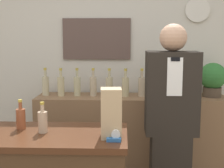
% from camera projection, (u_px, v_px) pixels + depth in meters
% --- Properties ---
extents(back_wall, '(5.20, 0.09, 2.70)m').
position_uv_depth(back_wall, '(110.00, 59.00, 3.46)').
color(back_wall, beige).
rests_on(back_wall, ground_plane).
extents(back_shelf, '(1.95, 0.44, 0.99)m').
position_uv_depth(back_shelf, '(131.00, 142.00, 3.30)').
color(back_shelf, brown).
rests_on(back_shelf, ground_plane).
extents(shopkeeper, '(0.43, 0.27, 1.71)m').
position_uv_depth(shopkeeper, '(171.00, 126.00, 2.64)').
color(shopkeeper, black).
rests_on(shopkeeper, ground_plane).
extents(potted_plant, '(0.27, 0.27, 0.35)m').
position_uv_depth(potted_plant, '(213.00, 78.00, 3.18)').
color(potted_plant, '#4C3D2D').
rests_on(potted_plant, back_shelf).
extents(paper_bag, '(0.14, 0.13, 0.32)m').
position_uv_depth(paper_bag, '(111.00, 113.00, 1.99)').
color(paper_bag, tan).
rests_on(paper_bag, display_counter).
extents(tape_dispenser, '(0.09, 0.06, 0.07)m').
position_uv_depth(tape_dispenser, '(114.00, 137.00, 1.94)').
color(tape_dispenser, '#2D66A8').
rests_on(tape_dispenser, display_counter).
extents(counter_bottle_2, '(0.07, 0.07, 0.21)m').
position_uv_depth(counter_bottle_2, '(21.00, 118.00, 2.19)').
color(counter_bottle_2, brown).
rests_on(counter_bottle_2, display_counter).
extents(counter_bottle_3, '(0.07, 0.07, 0.21)m').
position_uv_depth(counter_bottle_3, '(43.00, 121.00, 2.11)').
color(counter_bottle_3, tan).
rests_on(counter_bottle_3, display_counter).
extents(shelf_bottle_0, '(0.07, 0.07, 0.29)m').
position_uv_depth(shelf_bottle_0, '(46.00, 85.00, 3.26)').
color(shelf_bottle_0, tan).
rests_on(shelf_bottle_0, back_shelf).
extents(shelf_bottle_1, '(0.07, 0.07, 0.29)m').
position_uv_depth(shelf_bottle_1, '(61.00, 86.00, 3.23)').
color(shelf_bottle_1, tan).
rests_on(shelf_bottle_1, back_shelf).
extents(shelf_bottle_2, '(0.07, 0.07, 0.29)m').
position_uv_depth(shelf_bottle_2, '(77.00, 85.00, 3.24)').
color(shelf_bottle_2, tan).
rests_on(shelf_bottle_2, back_shelf).
extents(shelf_bottle_3, '(0.07, 0.07, 0.29)m').
position_uv_depth(shelf_bottle_3, '(93.00, 85.00, 3.24)').
color(shelf_bottle_3, tan).
rests_on(shelf_bottle_3, back_shelf).
extents(shelf_bottle_4, '(0.07, 0.07, 0.29)m').
position_uv_depth(shelf_bottle_4, '(109.00, 86.00, 3.22)').
color(shelf_bottle_4, tan).
rests_on(shelf_bottle_4, back_shelf).
extents(shelf_bottle_5, '(0.07, 0.07, 0.29)m').
position_uv_depth(shelf_bottle_5, '(125.00, 86.00, 3.19)').
color(shelf_bottle_5, tan).
rests_on(shelf_bottle_5, back_shelf).
extents(shelf_bottle_6, '(0.07, 0.07, 0.29)m').
position_uv_depth(shelf_bottle_6, '(142.00, 86.00, 3.20)').
color(shelf_bottle_6, tan).
rests_on(shelf_bottle_6, back_shelf).
extents(shelf_bottle_7, '(0.07, 0.07, 0.29)m').
position_uv_depth(shelf_bottle_7, '(158.00, 86.00, 3.20)').
color(shelf_bottle_7, tan).
rests_on(shelf_bottle_7, back_shelf).
extents(shelf_bottle_8, '(0.07, 0.07, 0.29)m').
position_uv_depth(shelf_bottle_8, '(174.00, 86.00, 3.21)').
color(shelf_bottle_8, tan).
rests_on(shelf_bottle_8, back_shelf).
extents(shelf_bottle_9, '(0.07, 0.07, 0.29)m').
position_uv_depth(shelf_bottle_9, '(191.00, 86.00, 3.18)').
color(shelf_bottle_9, tan).
rests_on(shelf_bottle_9, back_shelf).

